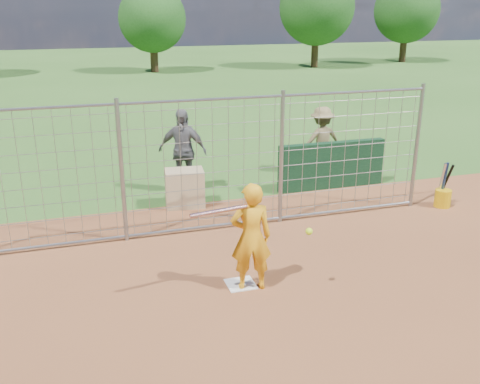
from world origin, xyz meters
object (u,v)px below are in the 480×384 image
object	(u,v)px
equipment_bin	(185,188)
bystander_c	(321,140)
bystander_b	(182,151)
batter	(251,237)
bucket_with_bats	(443,196)

from	to	relation	value
equipment_bin	bystander_c	bearing A→B (deg)	25.89
equipment_bin	bystander_b	bearing A→B (deg)	86.78
batter	equipment_bin	bearing A→B (deg)	-76.46
bystander_b	bystander_c	world-z (taller)	bystander_b
batter	equipment_bin	size ratio (longest dim) A/B	2.10
bystander_b	batter	bearing A→B (deg)	-58.75
batter	bystander_b	distance (m)	4.70
bystander_b	bystander_c	size ratio (longest dim) A/B	1.13
bystander_c	equipment_bin	size ratio (longest dim) A/B	2.13
bystander_b	bystander_c	distance (m)	3.66
batter	bystander_c	xyz separation A→B (m)	(3.57, 5.10, 0.01)
bystander_c	equipment_bin	distance (m)	4.05
equipment_bin	bucket_with_bats	distance (m)	5.49
batter	bystander_b	size ratio (longest dim) A/B	0.87
batter	bucket_with_bats	distance (m)	5.44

